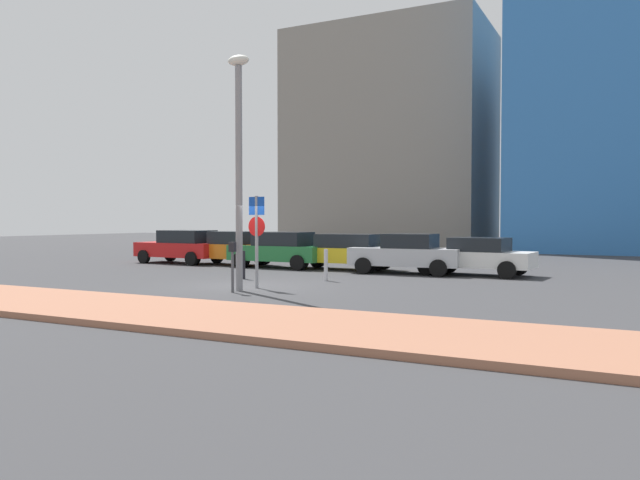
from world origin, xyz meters
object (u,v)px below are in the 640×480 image
Objects in this scene: traffic_bollard_near at (326,265)px; traffic_bollard_mid at (243,265)px; parked_car_yellow at (344,251)px; parking_meter at (232,260)px; parked_car_silver at (407,253)px; parked_car_red at (182,246)px; parking_sign_post at (257,230)px; parked_car_white at (474,256)px; street_lamp at (239,152)px; parked_car_green at (280,249)px; parked_car_orange at (230,248)px.

traffic_bollard_mid is at bearing -165.51° from traffic_bollard_near.
parked_car_yellow is 3.11× the size of parking_meter.
parked_car_red is at bearing 177.54° from parked_car_silver.
parked_car_silver is 3.00× the size of parking_meter.
parking_sign_post is 3.33m from traffic_bollard_near.
parked_car_white is 9.94m from parking_meter.
street_lamp is (-0.07, -0.84, 2.28)m from parking_sign_post.
street_lamp reaches higher than parking_meter.
street_lamp is at bearing -67.26° from parked_car_green.
parked_car_red is at bearing 143.49° from traffic_bollard_mid.
parked_car_green reaches higher than parked_car_white.
parked_car_green is 1.56× the size of parking_sign_post.
parked_car_red reaches higher than parked_car_silver.
parking_meter is 4.35m from traffic_bollard_near.
street_lamp reaches higher than parked_car_orange.
parked_car_white reaches higher than traffic_bollard_near.
parking_meter is at bearing -90.13° from parking_sign_post.
parking_sign_post is (-2.47, -6.89, 0.98)m from parked_car_silver.
parked_car_white is 3.14× the size of parking_meter.
parked_car_white is 8.63m from traffic_bollard_mid.
parking_sign_post is at bearing -86.31° from parked_car_yellow.
parked_car_green reaches higher than parked_car_silver.
parking_sign_post is 2.43m from street_lamp.
parked_car_yellow is 1.03× the size of parked_car_silver.
parked_car_green reaches higher than parking_meter.
parked_car_orange reaches higher than parked_car_silver.
parked_car_orange is 8.83m from parked_car_silver.
parked_car_silver is (5.88, -0.24, -0.03)m from parked_car_green.
parked_car_red is 8.68m from traffic_bollard_mid.
parked_car_yellow is at bearing 178.43° from parked_car_white.
parked_car_silver reaches higher than parking_meter.
parked_car_red is 1.59× the size of parking_sign_post.
street_lamp is (-2.54, -7.73, 3.26)m from parked_car_silver.
parked_car_yellow is 5.44m from parked_car_white.
parked_car_yellow reaches higher than parking_meter.
traffic_bollard_mid is at bearing 122.18° from street_lamp.
parked_car_red is 1.03× the size of parked_car_silver.
parked_car_red is at bearing 135.98° from parking_meter.
parked_car_red is 2.65m from parked_car_orange.
traffic_bollard_near is (0.89, 4.24, -0.39)m from parking_meter.
parked_car_orange is 0.91× the size of parked_car_yellow.
parked_car_orange is 10.90m from parking_meter.
parked_car_orange is at bearing 126.55° from street_lamp.
traffic_bollard_near is at bearing -112.01° from parked_car_silver.
street_lamp is at bearing -53.45° from parked_car_orange.
parking_sign_post reaches higher than parked_car_yellow.
traffic_bollard_mid is (6.97, -5.16, -0.33)m from parked_car_red.
parked_car_white is (11.28, -0.27, -0.06)m from parked_car_orange.
street_lamp is (-0.07, 0.44, 3.11)m from parking_meter.
parked_car_silver is 7.39m from parking_sign_post.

